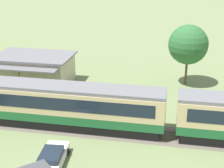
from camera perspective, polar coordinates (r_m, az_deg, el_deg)
name	(u,v)px	position (r m, az deg, el deg)	size (l,w,h in m)	color
ground_plane	(138,128)	(32.08, 4.32, -7.28)	(600.00, 600.00, 0.00)	#707F51
passenger_train	(60,104)	(31.73, -8.60, -3.25)	(61.08, 2.94, 4.08)	#1E6033
railway_track	(0,120)	(35.18, -18.16, -5.67)	(122.98, 3.60, 0.04)	#665B51
station_building	(35,69)	(43.17, -12.76, 2.42)	(9.38, 7.34, 3.63)	#BCB293
parked_car_white	(52,159)	(26.93, -10.00, -12.11)	(2.45, 4.72, 1.18)	white
yard_tree_1	(188,45)	(42.01, 12.55, 6.40)	(4.75, 4.75, 7.37)	brown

